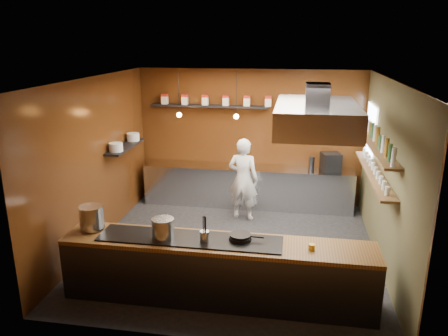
% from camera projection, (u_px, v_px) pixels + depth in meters
% --- Properties ---
extents(floor, '(5.00, 5.00, 0.00)m').
position_uv_depth(floor, '(233.00, 249.00, 7.85)').
color(floor, black).
rests_on(floor, ground).
extents(back_wall, '(5.00, 0.00, 5.00)m').
position_uv_depth(back_wall, '(250.00, 137.00, 9.78)').
color(back_wall, '#3B190A').
rests_on(back_wall, ground).
extents(left_wall, '(0.00, 5.00, 5.00)m').
position_uv_depth(left_wall, '(96.00, 162.00, 7.81)').
color(left_wall, '#3B190A').
rests_on(left_wall, ground).
extents(right_wall, '(0.00, 5.00, 5.00)m').
position_uv_depth(right_wall, '(387.00, 176.00, 7.03)').
color(right_wall, brown).
rests_on(right_wall, ground).
extents(ceiling, '(5.00, 5.00, 0.00)m').
position_uv_depth(ceiling, '(235.00, 79.00, 6.99)').
color(ceiling, silver).
rests_on(ceiling, back_wall).
extents(window_pane, '(0.00, 1.00, 1.00)m').
position_uv_depth(window_pane, '(370.00, 130.00, 8.53)').
color(window_pane, white).
rests_on(window_pane, right_wall).
extents(prep_counter, '(4.60, 0.65, 0.90)m').
position_uv_depth(prep_counter, '(247.00, 186.00, 9.77)').
color(prep_counter, silver).
rests_on(prep_counter, floor).
extents(pass_counter, '(4.40, 0.72, 0.94)m').
position_uv_depth(pass_counter, '(217.00, 270.00, 6.20)').
color(pass_counter, '#38383D').
rests_on(pass_counter, floor).
extents(tin_shelf, '(2.60, 0.26, 0.04)m').
position_uv_depth(tin_shelf, '(209.00, 106.00, 9.59)').
color(tin_shelf, black).
rests_on(tin_shelf, back_wall).
extents(plate_shelf, '(0.30, 1.40, 0.04)m').
position_uv_depth(plate_shelf, '(125.00, 147.00, 8.71)').
color(plate_shelf, black).
rests_on(plate_shelf, left_wall).
extents(bottle_shelf_upper, '(0.26, 2.80, 0.04)m').
position_uv_depth(bottle_shelf_upper, '(377.00, 146.00, 7.22)').
color(bottle_shelf_upper, brown).
rests_on(bottle_shelf_upper, right_wall).
extents(bottle_shelf_lower, '(0.26, 2.80, 0.04)m').
position_uv_depth(bottle_shelf_lower, '(374.00, 173.00, 7.35)').
color(bottle_shelf_lower, brown).
rests_on(bottle_shelf_lower, right_wall).
extents(extractor_hood, '(1.20, 2.00, 0.72)m').
position_uv_depth(extractor_hood, '(316.00, 116.00, 6.55)').
color(extractor_hood, '#38383D').
rests_on(extractor_hood, ceiling).
extents(pendant_left, '(0.10, 0.10, 0.95)m').
position_uv_depth(pendant_left, '(179.00, 112.00, 9.06)').
color(pendant_left, black).
rests_on(pendant_left, ceiling).
extents(pendant_right, '(0.10, 0.10, 0.95)m').
position_uv_depth(pendant_right, '(236.00, 114.00, 8.87)').
color(pendant_right, black).
rests_on(pendant_right, ceiling).
extents(storage_tins, '(2.43, 0.13, 0.22)m').
position_uv_depth(storage_tins, '(216.00, 100.00, 9.53)').
color(storage_tins, beige).
rests_on(storage_tins, tin_shelf).
extents(plate_stacks, '(0.26, 1.16, 0.16)m').
position_uv_depth(plate_stacks, '(125.00, 142.00, 8.69)').
color(plate_stacks, silver).
rests_on(plate_stacks, plate_shelf).
extents(bottles, '(0.06, 2.66, 0.24)m').
position_uv_depth(bottles, '(377.00, 138.00, 7.18)').
color(bottles, silver).
rests_on(bottles, bottle_shelf_upper).
extents(wine_glasses, '(0.07, 2.37, 0.13)m').
position_uv_depth(wine_glasses, '(374.00, 168.00, 7.33)').
color(wine_glasses, silver).
rests_on(wine_glasses, bottle_shelf_lower).
extents(stockpot_large, '(0.38, 0.38, 0.34)m').
position_uv_depth(stockpot_large, '(92.00, 217.00, 6.40)').
color(stockpot_large, silver).
rests_on(stockpot_large, pass_counter).
extents(stockpot_small, '(0.32, 0.32, 0.29)m').
position_uv_depth(stockpot_small, '(163.00, 228.00, 6.08)').
color(stockpot_small, '#B1B4B8').
rests_on(stockpot_small, pass_counter).
extents(utensil_crock, '(0.14, 0.14, 0.16)m').
position_uv_depth(utensil_crock, '(205.00, 237.00, 5.98)').
color(utensil_crock, '#B1B4B8').
rests_on(utensil_crock, pass_counter).
extents(frying_pan, '(0.49, 0.32, 0.08)m').
position_uv_depth(frying_pan, '(240.00, 237.00, 6.07)').
color(frying_pan, black).
rests_on(frying_pan, pass_counter).
extents(butter_jar, '(0.10, 0.10, 0.08)m').
position_uv_depth(butter_jar, '(312.00, 247.00, 5.82)').
color(butter_jar, gold).
rests_on(butter_jar, pass_counter).
extents(espresso_machine, '(0.46, 0.44, 0.38)m').
position_uv_depth(espresso_machine, '(331.00, 162.00, 9.34)').
color(espresso_machine, black).
rests_on(espresso_machine, prep_counter).
extents(chef, '(0.68, 0.51, 1.72)m').
position_uv_depth(chef, '(243.00, 179.00, 8.93)').
color(chef, white).
rests_on(chef, floor).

